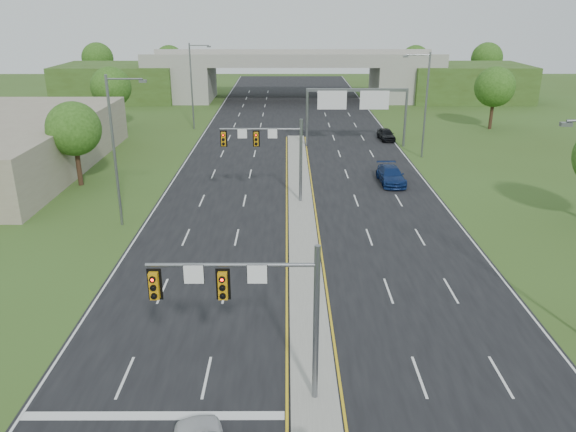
# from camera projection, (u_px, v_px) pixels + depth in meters

# --- Properties ---
(ground) EXTENTS (240.00, 240.00, 0.00)m
(ground) POSITION_uv_depth(u_px,v_px,m) (315.00, 400.00, 23.35)
(ground) COLOR #374D1B
(ground) RESTS_ON ground
(road) EXTENTS (24.00, 160.00, 0.02)m
(road) POSITION_uv_depth(u_px,v_px,m) (298.00, 170.00, 56.12)
(road) COLOR black
(road) RESTS_ON ground
(median) EXTENTS (2.00, 54.00, 0.16)m
(median) POSITION_uv_depth(u_px,v_px,m) (301.00, 210.00, 44.86)
(median) COLOR gray
(median) RESTS_ON road
(lane_markings) EXTENTS (23.72, 160.00, 0.01)m
(lane_markings) POSITION_uv_depth(u_px,v_px,m) (293.00, 188.00, 50.42)
(lane_markings) COLOR gold
(lane_markings) RESTS_ON road
(signal_mast_near) EXTENTS (6.62, 0.60, 7.00)m
(signal_mast_near) POSITION_uv_depth(u_px,v_px,m) (258.00, 300.00, 21.62)
(signal_mast_near) COLOR slate
(signal_mast_near) RESTS_ON ground
(signal_mast_far) EXTENTS (6.62, 0.60, 7.00)m
(signal_mast_far) POSITION_uv_depth(u_px,v_px,m) (273.00, 147.00, 45.03)
(signal_mast_far) COLOR slate
(signal_mast_far) RESTS_ON ground
(sign_gantry) EXTENTS (11.58, 0.44, 6.67)m
(sign_gantry) POSITION_uv_depth(u_px,v_px,m) (356.00, 101.00, 63.59)
(sign_gantry) COLOR slate
(sign_gantry) RESTS_ON ground
(overpass) EXTENTS (80.00, 14.00, 8.10)m
(overpass) POSITION_uv_depth(u_px,v_px,m) (293.00, 79.00, 97.02)
(overpass) COLOR gray
(overpass) RESTS_ON ground
(lightpole_l_mid) EXTENTS (2.85, 0.25, 11.00)m
(lightpole_l_mid) POSITION_uv_depth(u_px,v_px,m) (116.00, 145.00, 39.91)
(lightpole_l_mid) COLOR slate
(lightpole_l_mid) RESTS_ON ground
(lightpole_l_far) EXTENTS (2.85, 0.25, 11.00)m
(lightpole_l_far) POSITION_uv_depth(u_px,v_px,m) (193.00, 82.00, 72.68)
(lightpole_l_far) COLOR slate
(lightpole_l_far) RESTS_ON ground
(lightpole_r_far) EXTENTS (2.85, 0.25, 11.00)m
(lightpole_r_far) POSITION_uv_depth(u_px,v_px,m) (424.00, 100.00, 58.70)
(lightpole_r_far) COLOR slate
(lightpole_r_far) RESTS_ON ground
(tree_l_near) EXTENTS (4.80, 4.80, 7.60)m
(tree_l_near) POSITION_uv_depth(u_px,v_px,m) (74.00, 129.00, 49.58)
(tree_l_near) COLOR #382316
(tree_l_near) RESTS_ON ground
(tree_l_mid) EXTENTS (5.20, 5.20, 8.12)m
(tree_l_mid) POSITION_uv_depth(u_px,v_px,m) (111.00, 87.00, 72.86)
(tree_l_mid) COLOR #382316
(tree_l_mid) RESTS_ON ground
(tree_r_mid) EXTENTS (5.20, 5.20, 8.12)m
(tree_r_mid) POSITION_uv_depth(u_px,v_px,m) (495.00, 87.00, 72.99)
(tree_r_mid) COLOR #382316
(tree_r_mid) RESTS_ON ground
(tree_back_a) EXTENTS (6.00, 6.00, 8.85)m
(tree_back_a) POSITION_uv_depth(u_px,v_px,m) (98.00, 58.00, 109.23)
(tree_back_a) COLOR #382316
(tree_back_a) RESTS_ON ground
(tree_back_b) EXTENTS (5.60, 5.60, 8.32)m
(tree_back_b) POSITION_uv_depth(u_px,v_px,m) (169.00, 60.00, 109.38)
(tree_back_b) COLOR #382316
(tree_back_b) RESTS_ON ground
(tree_back_c) EXTENTS (5.60, 5.60, 8.32)m
(tree_back_c) POSITION_uv_depth(u_px,v_px,m) (415.00, 60.00, 109.50)
(tree_back_c) COLOR #382316
(tree_back_c) RESTS_ON ground
(tree_back_d) EXTENTS (6.00, 6.00, 8.85)m
(tree_back_d) POSITION_uv_depth(u_px,v_px,m) (487.00, 58.00, 109.42)
(tree_back_d) COLOR #382316
(tree_back_d) RESTS_ON ground
(car_far_b) EXTENTS (2.28, 5.29, 1.52)m
(car_far_b) POSITION_uv_depth(u_px,v_px,m) (391.00, 175.00, 51.56)
(car_far_b) COLOR navy
(car_far_b) RESTS_ON road
(car_far_c) EXTENTS (1.97, 4.18, 1.38)m
(car_far_c) POSITION_uv_depth(u_px,v_px,m) (386.00, 134.00, 68.38)
(car_far_c) COLOR black
(car_far_c) RESTS_ON road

